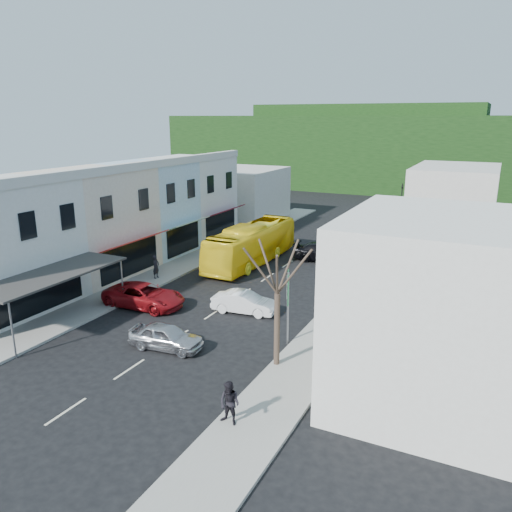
{
  "coord_description": "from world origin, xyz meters",
  "views": [
    {
      "loc": [
        15.12,
        -24.9,
        11.82
      ],
      "look_at": [
        0.0,
        6.0,
        2.2
      ],
      "focal_mm": 35.0,
      "sensor_mm": 36.0,
      "label": 1
    }
  ],
  "objects_px": {
    "car_silver": "(166,336)",
    "pedestrian_left": "(156,267)",
    "traffic_signal": "(401,207)",
    "direction_sign": "(288,309)",
    "car_red": "(144,296)",
    "pedestrian_right": "(230,404)",
    "street_tree": "(277,294)",
    "bus": "(252,245)",
    "car_white": "(244,302)"
  },
  "relations": [
    {
      "from": "car_silver",
      "to": "pedestrian_left",
      "type": "height_order",
      "value": "pedestrian_left"
    },
    {
      "from": "traffic_signal",
      "to": "direction_sign",
      "type": "bearing_deg",
      "value": 93.54
    },
    {
      "from": "car_red",
      "to": "direction_sign",
      "type": "bearing_deg",
      "value": -98.0
    },
    {
      "from": "pedestrian_right",
      "to": "street_tree",
      "type": "relative_size",
      "value": 0.22
    },
    {
      "from": "bus",
      "to": "car_white",
      "type": "relative_size",
      "value": 2.64
    },
    {
      "from": "pedestrian_left",
      "to": "traffic_signal",
      "type": "distance_m",
      "value": 29.0
    },
    {
      "from": "pedestrian_right",
      "to": "street_tree",
      "type": "distance_m",
      "value": 6.04
    },
    {
      "from": "traffic_signal",
      "to": "car_red",
      "type": "bearing_deg",
      "value": 74.84
    },
    {
      "from": "pedestrian_left",
      "to": "street_tree",
      "type": "bearing_deg",
      "value": -122.92
    },
    {
      "from": "bus",
      "to": "pedestrian_left",
      "type": "xyz_separation_m",
      "value": [
        -4.43,
        -7.14,
        -0.55
      ]
    },
    {
      "from": "pedestrian_right",
      "to": "direction_sign",
      "type": "distance_m",
      "value": 8.02
    },
    {
      "from": "car_white",
      "to": "street_tree",
      "type": "xyz_separation_m",
      "value": [
        4.64,
        -5.52,
        3.1
      ]
    },
    {
      "from": "bus",
      "to": "street_tree",
      "type": "xyz_separation_m",
      "value": [
        9.12,
        -15.53,
        2.25
      ]
    },
    {
      "from": "bus",
      "to": "car_silver",
      "type": "distance_m",
      "value": 16.62
    },
    {
      "from": "car_white",
      "to": "direction_sign",
      "type": "height_order",
      "value": "direction_sign"
    },
    {
      "from": "car_white",
      "to": "pedestrian_right",
      "type": "height_order",
      "value": "pedestrian_right"
    },
    {
      "from": "car_silver",
      "to": "direction_sign",
      "type": "distance_m",
      "value": 6.58
    },
    {
      "from": "bus",
      "to": "car_red",
      "type": "relative_size",
      "value": 2.52
    },
    {
      "from": "car_white",
      "to": "bus",
      "type": "bearing_deg",
      "value": 17.58
    },
    {
      "from": "car_silver",
      "to": "pedestrian_left",
      "type": "distance_m",
      "value": 11.87
    },
    {
      "from": "street_tree",
      "to": "car_white",
      "type": "bearing_deg",
      "value": 130.03
    },
    {
      "from": "bus",
      "to": "car_red",
      "type": "height_order",
      "value": "bus"
    },
    {
      "from": "bus",
      "to": "street_tree",
      "type": "height_order",
      "value": "street_tree"
    },
    {
      "from": "car_red",
      "to": "car_silver",
      "type": "bearing_deg",
      "value": -134.23
    },
    {
      "from": "pedestrian_right",
      "to": "car_silver",
      "type": "bearing_deg",
      "value": 148.45
    },
    {
      "from": "bus",
      "to": "pedestrian_right",
      "type": "relative_size",
      "value": 6.82
    },
    {
      "from": "street_tree",
      "to": "bus",
      "type": "bearing_deg",
      "value": 120.42
    },
    {
      "from": "pedestrian_left",
      "to": "car_red",
      "type": "bearing_deg",
      "value": -152.04
    },
    {
      "from": "bus",
      "to": "pedestrian_right",
      "type": "height_order",
      "value": "bus"
    },
    {
      "from": "car_silver",
      "to": "street_tree",
      "type": "distance_m",
      "value": 6.81
    },
    {
      "from": "car_silver",
      "to": "pedestrian_left",
      "type": "relative_size",
      "value": 2.59
    },
    {
      "from": "car_red",
      "to": "direction_sign",
      "type": "xyz_separation_m",
      "value": [
        10.38,
        -1.02,
        1.32
      ]
    },
    {
      "from": "street_tree",
      "to": "car_red",
      "type": "bearing_deg",
      "value": 161.76
    },
    {
      "from": "car_white",
      "to": "car_red",
      "type": "height_order",
      "value": "same"
    },
    {
      "from": "bus",
      "to": "street_tree",
      "type": "bearing_deg",
      "value": -58.65
    },
    {
      "from": "direction_sign",
      "to": "street_tree",
      "type": "distance_m",
      "value": 3.16
    },
    {
      "from": "car_red",
      "to": "bus",
      "type": "bearing_deg",
      "value": -10.74
    },
    {
      "from": "bus",
      "to": "traffic_signal",
      "type": "xyz_separation_m",
      "value": [
        8.62,
        18.71,
        0.94
      ]
    },
    {
      "from": "car_white",
      "to": "pedestrian_left",
      "type": "xyz_separation_m",
      "value": [
        -8.92,
        2.87,
        0.3
      ]
    },
    {
      "from": "direction_sign",
      "to": "pedestrian_left",
      "type": "bearing_deg",
      "value": 133.46
    },
    {
      "from": "pedestrian_right",
      "to": "traffic_signal",
      "type": "height_order",
      "value": "traffic_signal"
    },
    {
      "from": "bus",
      "to": "car_white",
      "type": "xyz_separation_m",
      "value": [
        4.48,
        -10.01,
        -0.85
      ]
    },
    {
      "from": "street_tree",
      "to": "car_silver",
      "type": "bearing_deg",
      "value": -172.73
    },
    {
      "from": "direction_sign",
      "to": "traffic_signal",
      "type": "distance_m",
      "value": 31.68
    },
    {
      "from": "car_white",
      "to": "street_tree",
      "type": "distance_m",
      "value": 7.85
    },
    {
      "from": "pedestrian_left",
      "to": "street_tree",
      "type": "distance_m",
      "value": 16.19
    },
    {
      "from": "car_silver",
      "to": "car_white",
      "type": "bearing_deg",
      "value": -18.05
    },
    {
      "from": "pedestrian_right",
      "to": "car_red",
      "type": "bearing_deg",
      "value": 145.67
    },
    {
      "from": "traffic_signal",
      "to": "car_silver",
      "type": "bearing_deg",
      "value": 84.59
    },
    {
      "from": "car_silver",
      "to": "car_white",
      "type": "relative_size",
      "value": 1.0
    }
  ]
}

